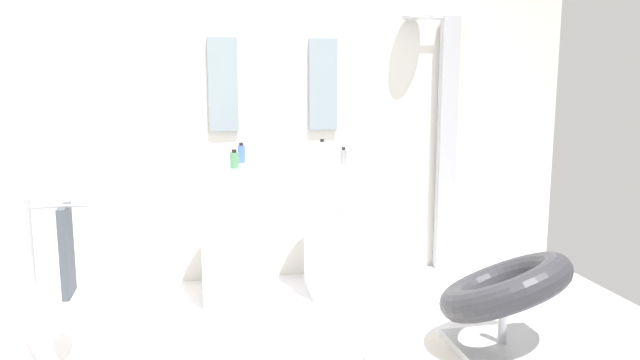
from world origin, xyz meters
TOP-DOWN VIEW (x-y plane):
  - rear_partition at (0.00, 1.65)m, footprint 4.80×0.10m
  - pedestal_sink_left at (-0.38, 1.13)m, footprint 0.43×0.43m
  - pedestal_sink_right at (0.38, 1.13)m, footprint 0.43×0.43m
  - vanity_mirror_left at (-0.38, 1.58)m, footprint 0.22×0.03m
  - vanity_mirror_right at (0.38, 1.58)m, footprint 0.22×0.03m
  - shower_column at (1.38, 1.53)m, footprint 0.49×0.24m
  - lounge_chair at (1.10, -0.06)m, footprint 1.10×1.10m
  - towel_rack at (-1.34, 0.29)m, footprint 0.37×0.22m
  - coffee_mug at (0.33, -0.04)m, footprint 0.07×0.07m
  - soap_bottle_green at (-0.35, 0.99)m, footprint 0.06×0.06m
  - soap_bottle_grey at (0.41, 1.02)m, footprint 0.05×0.05m
  - soap_bottle_blue at (-0.28, 1.23)m, footprint 0.05×0.05m
  - soap_bottle_white at (0.27, 1.05)m, footprint 0.05×0.05m

SIDE VIEW (x-z plane):
  - coffee_mug at x=0.33m, z-range 0.01..0.10m
  - lounge_chair at x=1.10m, z-range 0.03..0.67m
  - pedestal_sink_left at x=-0.38m, z-range -0.03..1.04m
  - pedestal_sink_right at x=0.38m, z-range -0.03..1.04m
  - towel_rack at x=-1.34m, z-range 0.15..1.10m
  - soap_bottle_grey at x=0.41m, z-range 0.97..1.09m
  - soap_bottle_green at x=-0.35m, z-range 0.97..1.09m
  - soap_bottle_blue at x=-0.28m, z-range 0.97..1.11m
  - soap_bottle_white at x=0.27m, z-range 0.97..1.15m
  - shower_column at x=1.38m, z-range 0.05..2.10m
  - rear_partition at x=0.00m, z-range 0.00..2.60m
  - vanity_mirror_left at x=-0.38m, z-range 1.17..1.87m
  - vanity_mirror_right at x=0.38m, z-range 1.17..1.87m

